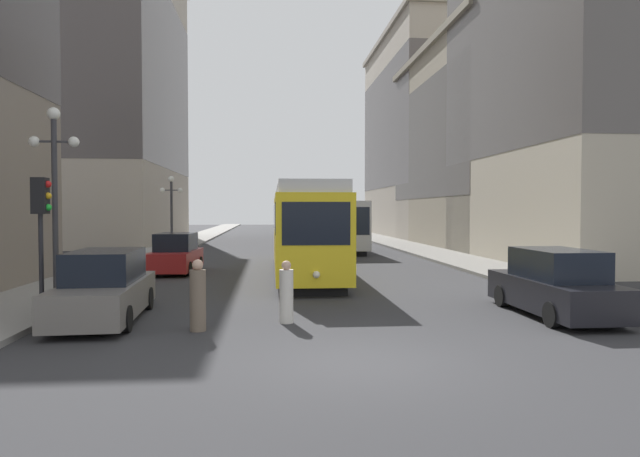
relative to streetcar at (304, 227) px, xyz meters
The scene contains 17 objects.
ground_plane 14.68m from the streetcar, 89.26° to the right, with size 200.00×200.00×0.00m, color #303033.
sidewalk_left 27.01m from the streetcar, 108.99° to the left, with size 3.32×120.00×0.15m, color gray.
sidewalk_right 27.14m from the streetcar, 70.26° to the left, with size 3.32×120.00×0.15m, color gray.
streetcar is the anchor object (origin of this frame).
transit_bus 15.34m from the streetcar, 77.64° to the left, with size 2.84×12.66×3.45m.
parked_car_left_near 11.57m from the streetcar, 120.32° to the right, with size 2.06×5.04×1.82m.
parked_car_left_mid 6.04m from the streetcar, 169.40° to the left, with size 2.06×4.33×1.82m.
parked_car_right_far 12.17m from the streetcar, 59.32° to the right, with size 1.89×4.80×1.82m.
pedestrian_crossing_near 11.94m from the streetcar, 105.82° to the right, with size 0.38×0.38×1.71m.
pedestrian_crossing_far 10.82m from the streetcar, 95.95° to the right, with size 0.36×0.36×1.59m.
traffic_light_near_left 12.22m from the streetcar, 127.86° to the right, with size 0.47×0.36×3.57m.
lamp_post_left_near 11.31m from the streetcar, 133.62° to the right, with size 1.41×0.36×5.68m.
lamp_post_left_far 13.61m from the streetcar, 124.65° to the left, with size 1.41×0.36×4.87m.
building_left_midblock 33.15m from the streetcar, 120.71° to the left, with size 11.48×22.95×26.46m.
building_right_corner 19.68m from the streetcar, 16.46° to the left, with size 11.11×17.50×24.19m.
building_right_midblock 25.79m from the streetcar, 48.13° to the left, with size 12.47×20.82×15.85m.
building_right_far 40.31m from the streetcar, 63.18° to the left, with size 14.44×23.22×21.71m.
Camera 1 is at (-1.73, -10.25, 2.87)m, focal length 31.25 mm.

